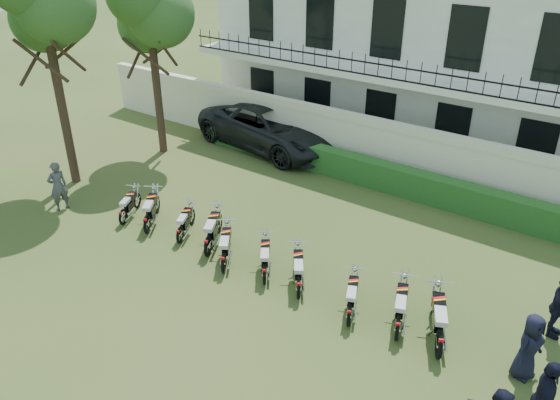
{
  "coord_description": "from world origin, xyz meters",
  "views": [
    {
      "loc": [
        7.6,
        -9.55,
        8.98
      ],
      "look_at": [
        -0.76,
        2.05,
        1.43
      ],
      "focal_mm": 35.0,
      "sensor_mm": 36.0,
      "label": 1
    }
  ],
  "objects_px": {
    "motorcycle_8": "(398,323)",
    "officer_3": "(529,347)",
    "officer_2": "(544,400)",
    "motorcycle_4": "(223,258)",
    "motorcycle_3": "(208,242)",
    "motorcycle_5": "(265,270)",
    "inspector": "(58,186)",
    "officer_5": "(559,307)",
    "suv": "(271,127)",
    "motorcycle_7": "(350,311)",
    "motorcycle_9": "(440,339)",
    "motorcycle_0": "(122,213)",
    "motorcycle_2": "(180,231)",
    "tree_west_near": "(149,6)",
    "motorcycle_1": "(147,220)",
    "motorcycle_6": "(299,283)"
  },
  "relations": [
    {
      "from": "motorcycle_3",
      "to": "officer_5",
      "type": "relative_size",
      "value": 1.09
    },
    {
      "from": "motorcycle_5",
      "to": "officer_2",
      "type": "distance_m",
      "value": 7.23
    },
    {
      "from": "motorcycle_2",
      "to": "motorcycle_9",
      "type": "bearing_deg",
      "value": -26.34
    },
    {
      "from": "tree_west_near",
      "to": "motorcycle_8",
      "type": "height_order",
      "value": "tree_west_near"
    },
    {
      "from": "motorcycle_9",
      "to": "officer_5",
      "type": "height_order",
      "value": "officer_5"
    },
    {
      "from": "motorcycle_1",
      "to": "motorcycle_6",
      "type": "distance_m",
      "value": 5.68
    },
    {
      "from": "motorcycle_1",
      "to": "motorcycle_4",
      "type": "bearing_deg",
      "value": -37.81
    },
    {
      "from": "inspector",
      "to": "officer_3",
      "type": "xyz_separation_m",
      "value": [
        14.77,
        1.32,
        -0.06
      ]
    },
    {
      "from": "motorcycle_8",
      "to": "inspector",
      "type": "height_order",
      "value": "inspector"
    },
    {
      "from": "motorcycle_8",
      "to": "inspector",
      "type": "distance_m",
      "value": 12.09
    },
    {
      "from": "motorcycle_4",
      "to": "officer_5",
      "type": "relative_size",
      "value": 0.97
    },
    {
      "from": "tree_west_near",
      "to": "motorcycle_3",
      "type": "distance_m",
      "value": 10.07
    },
    {
      "from": "motorcycle_6",
      "to": "officer_2",
      "type": "xyz_separation_m",
      "value": [
        6.08,
        -0.82,
        0.43
      ]
    },
    {
      "from": "motorcycle_4",
      "to": "suv",
      "type": "relative_size",
      "value": 0.24
    },
    {
      "from": "motorcycle_2",
      "to": "motorcycle_9",
      "type": "xyz_separation_m",
      "value": [
        8.2,
        -0.04,
        0.11
      ]
    },
    {
      "from": "motorcycle_4",
      "to": "inspector",
      "type": "bearing_deg",
      "value": 148.73
    },
    {
      "from": "motorcycle_3",
      "to": "inspector",
      "type": "height_order",
      "value": "inspector"
    },
    {
      "from": "motorcycle_9",
      "to": "motorcycle_5",
      "type": "bearing_deg",
      "value": 155.74
    },
    {
      "from": "suv",
      "to": "officer_5",
      "type": "relative_size",
      "value": 4.0
    },
    {
      "from": "motorcycle_8",
      "to": "officer_3",
      "type": "xyz_separation_m",
      "value": [
        2.72,
        0.58,
        0.32
      ]
    },
    {
      "from": "motorcycle_5",
      "to": "officer_2",
      "type": "relative_size",
      "value": 0.84
    },
    {
      "from": "motorcycle_1",
      "to": "officer_3",
      "type": "xyz_separation_m",
      "value": [
        11.16,
        0.72,
        0.31
      ]
    },
    {
      "from": "motorcycle_3",
      "to": "motorcycle_7",
      "type": "height_order",
      "value": "motorcycle_3"
    },
    {
      "from": "motorcycle_3",
      "to": "motorcycle_8",
      "type": "distance_m",
      "value": 6.02
    },
    {
      "from": "inspector",
      "to": "motorcycle_2",
      "type": "bearing_deg",
      "value": 110.52
    },
    {
      "from": "motorcycle_3",
      "to": "motorcycle_6",
      "type": "bearing_deg",
      "value": -29.6
    },
    {
      "from": "motorcycle_9",
      "to": "officer_5",
      "type": "xyz_separation_m",
      "value": [
        1.93,
        2.33,
        0.3
      ]
    },
    {
      "from": "motorcycle_8",
      "to": "officer_5",
      "type": "height_order",
      "value": "officer_5"
    },
    {
      "from": "motorcycle_2",
      "to": "officer_5",
      "type": "bearing_deg",
      "value": -13.36
    },
    {
      "from": "tree_west_near",
      "to": "motorcycle_7",
      "type": "bearing_deg",
      "value": -23.35
    },
    {
      "from": "tree_west_near",
      "to": "motorcycle_6",
      "type": "xyz_separation_m",
      "value": [
        10.24,
        -4.94,
        -5.42
      ]
    },
    {
      "from": "motorcycle_3",
      "to": "motorcycle_1",
      "type": "bearing_deg",
      "value": 155.71
    },
    {
      "from": "motorcycle_0",
      "to": "suv",
      "type": "distance_m",
      "value": 8.15
    },
    {
      "from": "motorcycle_4",
      "to": "suv",
      "type": "distance_m",
      "value": 9.39
    },
    {
      "from": "motorcycle_3",
      "to": "motorcycle_9",
      "type": "relative_size",
      "value": 0.92
    },
    {
      "from": "motorcycle_7",
      "to": "inspector",
      "type": "height_order",
      "value": "inspector"
    },
    {
      "from": "officer_2",
      "to": "motorcycle_9",
      "type": "bearing_deg",
      "value": 56.21
    },
    {
      "from": "motorcycle_5",
      "to": "officer_5",
      "type": "relative_size",
      "value": 0.91
    },
    {
      "from": "officer_2",
      "to": "motorcycle_4",
      "type": "bearing_deg",
      "value": 73.49
    },
    {
      "from": "motorcycle_8",
      "to": "officer_2",
      "type": "xyz_separation_m",
      "value": [
        3.32,
        -0.88,
        0.42
      ]
    },
    {
      "from": "motorcycle_3",
      "to": "motorcycle_5",
      "type": "distance_m",
      "value": 2.17
    },
    {
      "from": "motorcycle_9",
      "to": "motorcycle_8",
      "type": "bearing_deg",
      "value": 154.77
    },
    {
      "from": "motorcycle_1",
      "to": "motorcycle_4",
      "type": "relative_size",
      "value": 1.03
    },
    {
      "from": "motorcycle_8",
      "to": "suv",
      "type": "distance_m",
      "value": 12.42
    },
    {
      "from": "motorcycle_2",
      "to": "motorcycle_8",
      "type": "distance_m",
      "value": 7.2
    },
    {
      "from": "motorcycle_0",
      "to": "officer_5",
      "type": "height_order",
      "value": "officer_5"
    },
    {
      "from": "motorcycle_1",
      "to": "officer_3",
      "type": "distance_m",
      "value": 11.19
    },
    {
      "from": "motorcycle_8",
      "to": "suv",
      "type": "height_order",
      "value": "suv"
    },
    {
      "from": "inspector",
      "to": "officer_5",
      "type": "bearing_deg",
      "value": 112.87
    },
    {
      "from": "suv",
      "to": "officer_2",
      "type": "distance_m",
      "value": 15.6
    }
  ]
}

